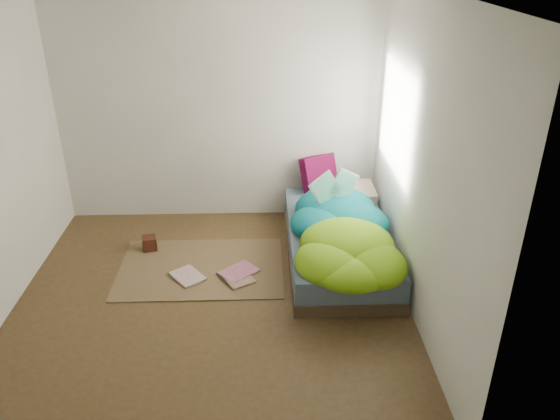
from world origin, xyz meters
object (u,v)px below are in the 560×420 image
object	(u,v)px
wooden_box	(149,243)
floor_book_a	(177,281)
pillow_magenta	(319,173)
open_book	(335,177)
floor_book_b	(230,267)
bed	(338,243)

from	to	relation	value
wooden_box	floor_book_a	distance (m)	0.73
pillow_magenta	open_book	size ratio (longest dim) A/B	0.91
wooden_box	floor_book_b	distance (m)	0.95
pillow_magenta	floor_book_b	size ratio (longest dim) A/B	1.18
bed	wooden_box	size ratio (longest dim) A/B	14.26
bed	pillow_magenta	size ratio (longest dim) A/B	4.92
open_book	floor_book_a	bearing A→B (deg)	177.77
bed	open_book	bearing A→B (deg)	101.95
pillow_magenta	open_book	distance (m)	0.81
bed	wooden_box	distance (m)	1.95
pillow_magenta	wooden_box	distance (m)	2.01
open_book	floor_book_b	distance (m)	1.36
bed	wooden_box	bearing A→B (deg)	173.92
wooden_box	floor_book_b	world-z (taller)	wooden_box
floor_book_b	bed	bearing A→B (deg)	59.50
bed	floor_book_a	size ratio (longest dim) A/B	6.19
floor_book_a	floor_book_b	distance (m)	0.54
bed	floor_book_b	xyz separation A→B (m)	(-1.08, -0.20, -0.14)
open_book	wooden_box	world-z (taller)	open_book
open_book	floor_book_b	world-z (taller)	open_book
pillow_magenta	floor_book_a	bearing A→B (deg)	-168.19
bed	open_book	world-z (taller)	open_book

